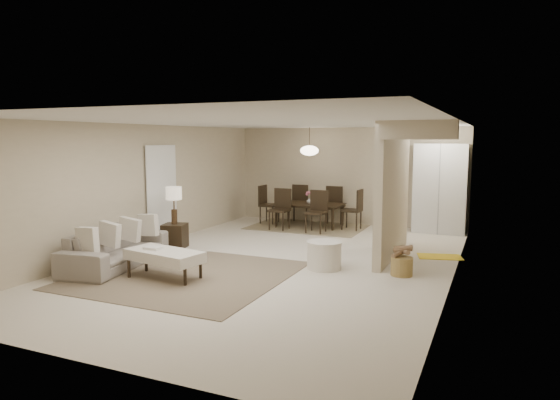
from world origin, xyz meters
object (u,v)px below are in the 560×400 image
at_px(wicker_basket, 402,266).
at_px(round_pouf, 324,255).
at_px(side_table, 175,236).
at_px(sofa, 116,248).
at_px(dining_table, 309,215).
at_px(pantry_cabinet, 440,189).
at_px(ottoman_bench, 164,256).

bearing_deg(wicker_basket, round_pouf, -175.58).
relative_size(side_table, round_pouf, 0.81).
height_order(sofa, dining_table, sofa).
height_order(round_pouf, wicker_basket, round_pouf).
xyz_separation_m(pantry_cabinet, side_table, (-4.75, -3.90, -0.80)).
xyz_separation_m(sofa, ottoman_bench, (1.24, -0.30, 0.04)).
relative_size(sofa, dining_table, 1.33).
bearing_deg(side_table, wicker_basket, -3.12).
height_order(wicker_basket, dining_table, dining_table).
height_order(side_table, round_pouf, side_table).
relative_size(pantry_cabinet, ottoman_bench, 1.54).
bearing_deg(pantry_cabinet, round_pouf, -108.55).
height_order(sofa, wicker_basket, sofa).
bearing_deg(ottoman_bench, pantry_cabinet, 68.44).
relative_size(sofa, side_table, 4.55).
bearing_deg(wicker_basket, side_table, 176.88).
xyz_separation_m(side_table, dining_table, (1.63, 3.45, 0.05)).
bearing_deg(dining_table, sofa, -106.62).
height_order(pantry_cabinet, sofa, pantry_cabinet).
bearing_deg(sofa, side_table, -11.37).
bearing_deg(ottoman_bench, round_pouf, 46.61).
bearing_deg(ottoman_bench, dining_table, 95.10).
bearing_deg(wicker_basket, pantry_cabinet, 88.16).
xyz_separation_m(side_table, round_pouf, (3.32, -0.35, -0.01)).
relative_size(pantry_cabinet, side_table, 4.27).
height_order(sofa, round_pouf, sofa).
distance_m(ottoman_bench, wicker_basket, 3.83).
relative_size(sofa, ottoman_bench, 1.64).
xyz_separation_m(ottoman_bench, dining_table, (0.44, 5.40, -0.07)).
distance_m(sofa, dining_table, 5.37).
distance_m(pantry_cabinet, sofa, 7.37).
bearing_deg(wicker_basket, dining_table, 128.88).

